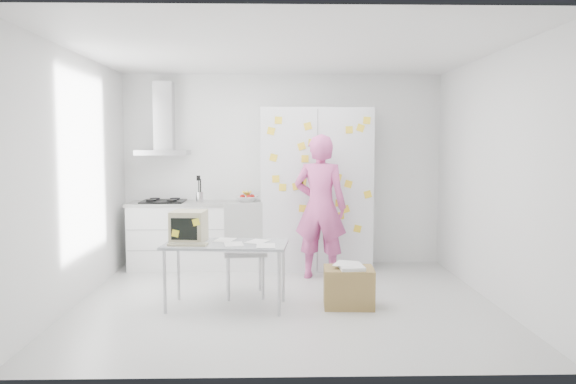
{
  "coord_description": "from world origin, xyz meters",
  "views": [
    {
      "loc": [
        -0.12,
        -6.02,
        1.73
      ],
      "look_at": [
        0.05,
        0.78,
        1.14
      ],
      "focal_mm": 35.0,
      "sensor_mm": 36.0,
      "label": 1
    }
  ],
  "objects_px": {
    "desk": "(202,234)",
    "cardboard_box": "(349,286)",
    "person": "(320,207)",
    "chair": "(244,243)"
  },
  "relations": [
    {
      "from": "person",
      "to": "cardboard_box",
      "type": "bearing_deg",
      "value": 114.3
    },
    {
      "from": "person",
      "to": "cardboard_box",
      "type": "xyz_separation_m",
      "value": [
        0.2,
        -1.27,
        -0.7
      ]
    },
    {
      "from": "person",
      "to": "cardboard_box",
      "type": "height_order",
      "value": "person"
    },
    {
      "from": "person",
      "to": "desk",
      "type": "distance_m",
      "value": 1.81
    },
    {
      "from": "person",
      "to": "chair",
      "type": "height_order",
      "value": "person"
    },
    {
      "from": "person",
      "to": "chair",
      "type": "bearing_deg",
      "value": 53.19
    },
    {
      "from": "desk",
      "to": "cardboard_box",
      "type": "relative_size",
      "value": 2.44
    },
    {
      "from": "person",
      "to": "chair",
      "type": "relative_size",
      "value": 1.77
    },
    {
      "from": "person",
      "to": "cardboard_box",
      "type": "relative_size",
      "value": 3.39
    },
    {
      "from": "person",
      "to": "desk",
      "type": "relative_size",
      "value": 1.39
    }
  ]
}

